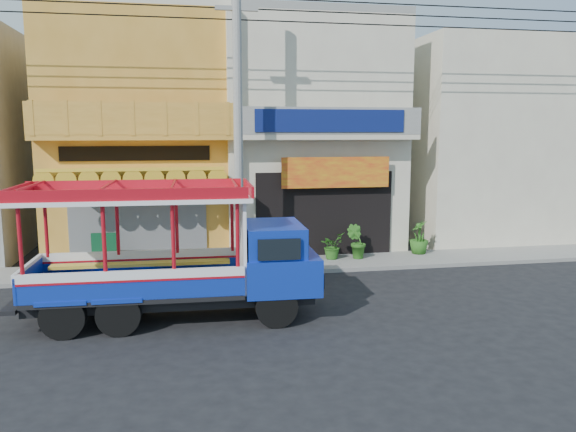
# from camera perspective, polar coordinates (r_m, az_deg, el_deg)

# --- Properties ---
(ground) EXTENTS (90.00, 90.00, 0.00)m
(ground) POSITION_cam_1_polar(r_m,az_deg,el_deg) (13.85, 0.66, -9.17)
(ground) COLOR black
(ground) RESTS_ON ground
(sidewalk) EXTENTS (30.00, 2.00, 0.12)m
(sidewalk) POSITION_cam_1_polar(r_m,az_deg,el_deg) (17.63, -1.87, -5.06)
(sidewalk) COLOR slate
(sidewalk) RESTS_ON ground
(shophouse_left) EXTENTS (6.00, 7.50, 8.24)m
(shophouse_left) POSITION_cam_1_polar(r_m,az_deg,el_deg) (20.95, -14.60, 8.02)
(shophouse_left) COLOR #C2852B
(shophouse_left) RESTS_ON ground
(shophouse_right) EXTENTS (6.00, 6.75, 8.24)m
(shophouse_right) POSITION_cam_1_polar(r_m,az_deg,el_deg) (21.39, 1.81, 8.30)
(shophouse_right) COLOR beige
(shophouse_right) RESTS_ON ground
(party_pilaster) EXTENTS (0.35, 0.30, 8.00)m
(party_pilaster) POSITION_cam_1_polar(r_m,az_deg,el_deg) (17.85, -5.56, 7.85)
(party_pilaster) COLOR beige
(party_pilaster) RESTS_ON ground
(filler_building_right) EXTENTS (6.00, 6.00, 7.60)m
(filler_building_right) POSITION_cam_1_polar(r_m,az_deg,el_deg) (23.92, 18.54, 7.16)
(filler_building_right) COLOR beige
(filler_building_right) RESTS_ON ground
(utility_pole) EXTENTS (28.00, 0.26, 9.00)m
(utility_pole) POSITION_cam_1_polar(r_m,az_deg,el_deg) (16.34, -4.60, 11.41)
(utility_pole) COLOR gray
(utility_pole) RESTS_ON ground
(songthaew_truck) EXTENTS (6.69, 2.39, 3.10)m
(songthaew_truck) POSITION_cam_1_polar(r_m,az_deg,el_deg) (12.81, -9.58, -3.85)
(songthaew_truck) COLOR black
(songthaew_truck) RESTS_ON ground
(green_sign) EXTENTS (0.72, 0.35, 1.11)m
(green_sign) POSITION_cam_1_polar(r_m,az_deg,el_deg) (17.70, -18.14, -3.70)
(green_sign) COLOR black
(green_sign) RESTS_ON sidewalk
(potted_plant_a) EXTENTS (1.02, 1.01, 0.86)m
(potted_plant_a) POSITION_cam_1_polar(r_m,az_deg,el_deg) (18.28, 4.49, -3.02)
(potted_plant_a) COLOR #2B651C
(potted_plant_a) RESTS_ON sidewalk
(potted_plant_b) EXTENTS (0.77, 0.72, 1.10)m
(potted_plant_b) POSITION_cam_1_polar(r_m,az_deg,el_deg) (18.38, 6.96, -2.60)
(potted_plant_b) COLOR #2B651C
(potted_plant_b) RESTS_ON sidewalk
(potted_plant_c) EXTENTS (0.78, 0.78, 1.13)m
(potted_plant_c) POSITION_cam_1_polar(r_m,az_deg,el_deg) (19.47, 13.18, -2.09)
(potted_plant_c) COLOR #2B651C
(potted_plant_c) RESTS_ON sidewalk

